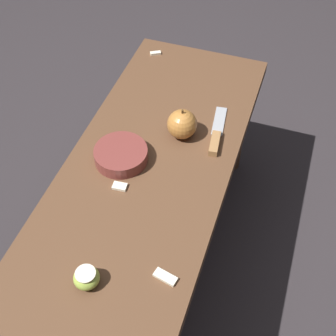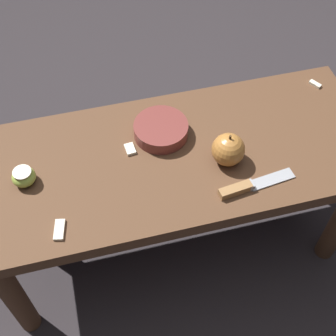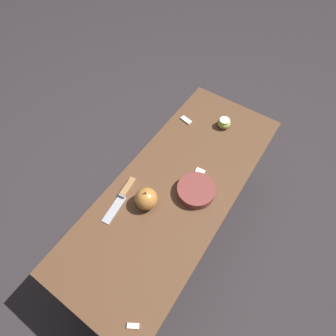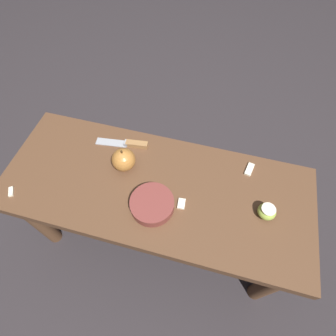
# 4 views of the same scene
# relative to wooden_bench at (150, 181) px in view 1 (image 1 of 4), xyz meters

# --- Properties ---
(ground_plane) EXTENTS (8.00, 8.00, 0.00)m
(ground_plane) POSITION_rel_wooden_bench_xyz_m (0.00, 0.00, -0.40)
(ground_plane) COLOR #2D282B
(wooden_bench) EXTENTS (1.09, 0.44, 0.48)m
(wooden_bench) POSITION_rel_wooden_bench_xyz_m (0.00, 0.00, 0.00)
(wooden_bench) COLOR brown
(wooden_bench) RESTS_ON ground_plane
(knife) EXTENTS (0.20, 0.05, 0.02)m
(knife) POSITION_rel_wooden_bench_xyz_m (-0.15, 0.15, 0.09)
(knife) COLOR #9EA0A5
(knife) RESTS_ON wooden_bench
(apple_whole) EXTENTS (0.08, 0.08, 0.10)m
(apple_whole) POSITION_rel_wooden_bench_xyz_m (-0.13, 0.05, 0.12)
(apple_whole) COLOR #B27233
(apple_whole) RESTS_ON wooden_bench
(apple_cut) EXTENTS (0.06, 0.06, 0.04)m
(apple_cut) POSITION_rel_wooden_bench_xyz_m (0.38, -0.01, 0.10)
(apple_cut) COLOR #9EB747
(apple_cut) RESTS_ON wooden_bench
(apple_slice_near_knife) EXTENTS (0.03, 0.06, 0.01)m
(apple_slice_near_knife) POSITION_rel_wooden_bench_xyz_m (0.31, 0.15, 0.08)
(apple_slice_near_knife) COLOR silver
(apple_slice_near_knife) RESTS_ON wooden_bench
(apple_slice_center) EXTENTS (0.03, 0.04, 0.01)m
(apple_slice_center) POSITION_rel_wooden_bench_xyz_m (-0.47, -0.15, 0.08)
(apple_slice_center) COLOR silver
(apple_slice_center) RESTS_ON wooden_bench
(apple_slice_near_bowl) EXTENTS (0.03, 0.04, 0.01)m
(apple_slice_near_bowl) POSITION_rel_wooden_bench_xyz_m (0.11, -0.04, 0.08)
(apple_slice_near_bowl) COLOR silver
(apple_slice_near_bowl) RESTS_ON wooden_bench
(bowl) EXTENTS (0.15, 0.15, 0.04)m
(bowl) POSITION_rel_wooden_bench_xyz_m (0.01, -0.08, 0.10)
(bowl) COLOR brown
(bowl) RESTS_ON wooden_bench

